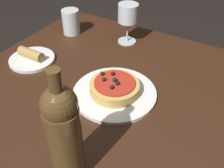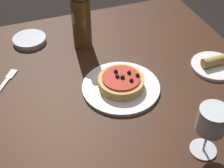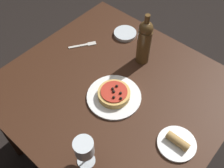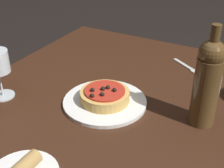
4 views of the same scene
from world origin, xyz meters
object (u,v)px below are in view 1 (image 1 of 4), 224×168
wine_bottle (64,134)px  side_plate (32,58)px  dining_table (117,126)px  wine_glass (128,15)px  dinner_plate (115,93)px  water_cup (71,22)px  pizza (115,87)px

wine_bottle → side_plate: (0.42, -0.31, -0.12)m
dining_table → wine_glass: wine_glass is taller
dining_table → dinner_plate: bearing=-50.7°
wine_glass → wine_bottle: bearing=106.0°
dining_table → side_plate: side_plate is taller
dinner_plate → water_cup: 0.47m
pizza → side_plate: bearing=-1.5°
dinner_plate → wine_glass: bearing=-68.6°
wine_glass → dining_table: bearing=113.9°
wine_glass → dinner_plate: bearing=111.4°
dining_table → water_cup: water_cup is taller
wine_bottle → water_cup: bearing=-52.9°
pizza → water_cup: (0.38, -0.27, 0.02)m
dinner_plate → wine_glass: size_ratio=1.63×
wine_bottle → water_cup: (0.43, -0.57, -0.08)m
wine_glass → water_cup: size_ratio=1.54×
dinner_plate → pizza: size_ratio=1.70×
dining_table → side_plate: size_ratio=6.48×
side_plate → wine_bottle: bearing=143.9°
dinner_plate → pizza: pizza is taller
dining_table → water_cup: bearing=-37.0°
dining_table → dinner_plate: size_ratio=4.10×
wine_bottle → side_plate: wine_bottle is taller
wine_bottle → water_cup: wine_bottle is taller
pizza → side_plate: pizza is taller
pizza → side_plate: (0.37, -0.01, -0.02)m
pizza → side_plate: size_ratio=0.93×
wine_glass → side_plate: 0.41m
dining_table → wine_bottle: bearing=93.7°
dinner_plate → side_plate: (0.37, -0.01, 0.01)m
wine_glass → side_plate: (0.24, 0.31, -0.11)m
dinner_plate → water_cup: size_ratio=2.52×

